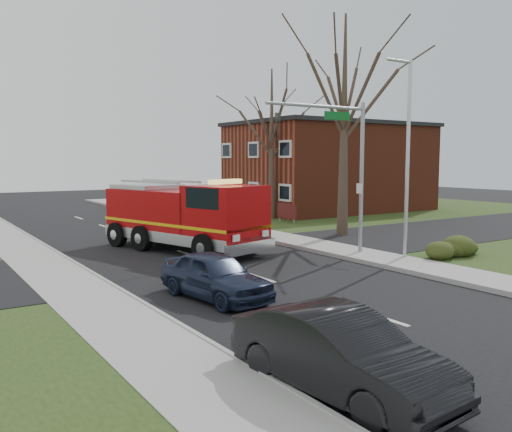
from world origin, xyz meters
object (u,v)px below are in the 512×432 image
traffic_signal_mast (340,150)px  parked_car_maroon (215,276)px  fire_engine (185,218)px  parked_car_gray (339,353)px

traffic_signal_mast → parked_car_maroon: bearing=-157.8°
fire_engine → parked_car_gray: 16.49m
parked_car_maroon → fire_engine: bearing=62.7°
parked_car_maroon → traffic_signal_mast: bearing=14.9°
fire_engine → parked_car_maroon: fire_engine is taller
traffic_signal_mast → parked_car_maroon: traffic_signal_mast is taller
parked_car_maroon → parked_car_gray: parked_car_gray is taller
parked_car_maroon → parked_car_gray: size_ratio=0.92×
traffic_signal_mast → parked_car_maroon: 9.52m
traffic_signal_mast → parked_car_gray: (-9.41, -10.50, -3.94)m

